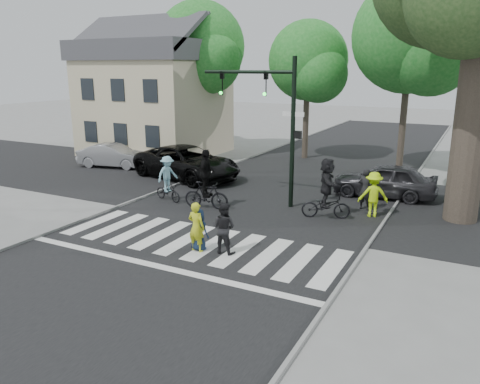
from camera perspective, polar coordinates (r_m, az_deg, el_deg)
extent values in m
plane|color=gray|center=(14.77, -7.15, -7.32)|extent=(120.00, 120.00, 0.00)
cube|color=black|center=(18.84, 1.45, -2.24)|extent=(10.00, 70.00, 0.01)
cube|color=black|center=(21.48, 4.95, -0.14)|extent=(70.00, 10.00, 0.01)
cube|color=gray|center=(21.43, -10.78, -0.26)|extent=(0.10, 70.00, 0.10)
cube|color=gray|center=(17.34, 16.67, -4.26)|extent=(0.10, 70.00, 0.10)
cube|color=silver|center=(18.23, -17.13, -3.51)|extent=(0.55, 3.00, 0.01)
cube|color=silver|center=(17.57, -14.78, -4.02)|extent=(0.55, 3.00, 0.01)
cube|color=silver|center=(16.94, -12.25, -4.57)|extent=(0.55, 3.00, 0.01)
cube|color=silver|center=(16.35, -9.53, -5.15)|extent=(0.55, 3.00, 0.01)
cube|color=silver|center=(15.80, -6.60, -5.76)|extent=(0.55, 3.00, 0.01)
cube|color=silver|center=(15.29, -3.47, -6.40)|extent=(0.55, 3.00, 0.01)
cube|color=silver|center=(14.84, -0.12, -7.06)|extent=(0.55, 3.00, 0.01)
cube|color=silver|center=(14.44, 3.43, -7.72)|extent=(0.55, 3.00, 0.01)
cube|color=silver|center=(14.10, 7.19, -8.40)|extent=(0.55, 3.00, 0.01)
cube|color=silver|center=(13.82, 11.12, -9.06)|extent=(0.55, 3.00, 0.01)
cube|color=silver|center=(13.88, -9.98, -8.90)|extent=(10.00, 0.30, 0.01)
cylinder|color=black|center=(18.81, 6.44, 6.99)|extent=(0.18, 0.18, 6.00)
cylinder|color=black|center=(19.44, 0.96, 14.43)|extent=(4.00, 0.14, 0.14)
imported|color=black|center=(19.11, 3.16, 13.05)|extent=(0.16, 0.20, 1.00)
sphere|color=#19E533|center=(19.02, 2.99, 11.84)|extent=(0.14, 0.14, 0.14)
imported|color=black|center=(20.01, -2.20, 13.15)|extent=(0.16, 0.20, 1.00)
sphere|color=#19E533|center=(19.92, -2.37, 11.99)|extent=(0.14, 0.14, 0.14)
cube|color=black|center=(18.73, 7.07, 6.94)|extent=(0.28, 0.18, 0.30)
cube|color=#FF660C|center=(18.70, 7.39, 6.91)|extent=(0.02, 0.14, 0.20)
cube|color=white|center=(18.72, 6.51, 9.42)|extent=(0.90, 0.04, 0.18)
cylinder|color=brown|center=(18.82, 26.33, 7.10)|extent=(1.20, 1.20, 7.00)
cylinder|color=brown|center=(35.15, -11.36, 10.39)|extent=(0.36, 0.36, 5.95)
sphere|color=#1A7723|center=(35.06, -11.65, 15.93)|extent=(5.20, 5.20, 5.20)
sphere|color=#1A7723|center=(33.80, -11.01, 14.57)|extent=(3.64, 3.64, 3.64)
cylinder|color=brown|center=(31.84, -4.76, 10.62)|extent=(0.36, 0.36, 6.44)
sphere|color=#1A7723|center=(31.78, -4.91, 17.25)|extent=(5.80, 5.80, 5.80)
sphere|color=#1A7723|center=(30.41, -3.86, 15.65)|extent=(4.06, 4.06, 4.06)
cylinder|color=brown|center=(29.82, 8.06, 9.44)|extent=(0.36, 0.36, 5.60)
sphere|color=#1A7723|center=(29.69, 8.29, 15.59)|extent=(4.80, 4.80, 4.80)
sphere|color=#1A7723|center=(28.70, 9.60, 13.97)|extent=(3.36, 3.36, 3.36)
cylinder|color=brown|center=(27.07, 19.36, 9.41)|extent=(0.36, 0.36, 6.72)
sphere|color=#1A7723|center=(27.04, 20.09, 17.52)|extent=(6.00, 6.00, 6.00)
sphere|color=#1A7723|center=(25.95, 22.32, 15.33)|extent=(4.20, 4.20, 4.20)
cube|color=beige|center=(31.88, -10.28, 10.05)|extent=(8.00, 7.00, 6.00)
cube|color=#47474C|center=(31.80, -10.59, 16.52)|extent=(8.40, 7.40, 1.20)
cube|color=#47474C|center=(30.40, -12.92, 18.38)|extent=(8.40, 3.69, 2.44)
cube|color=#47474C|center=(33.33, -8.63, 18.24)|extent=(8.40, 3.69, 2.44)
cube|color=black|center=(30.96, -17.72, 7.03)|extent=(1.00, 0.06, 1.30)
cube|color=black|center=(30.74, -18.10, 11.83)|extent=(1.00, 0.06, 1.30)
cube|color=black|center=(29.32, -14.36, 6.87)|extent=(1.00, 0.06, 1.30)
cube|color=black|center=(29.10, -14.69, 11.94)|extent=(1.00, 0.06, 1.30)
cube|color=black|center=(27.80, -10.62, 6.66)|extent=(1.00, 0.06, 1.30)
cube|color=black|center=(27.56, -10.88, 12.01)|extent=(1.00, 0.06, 1.30)
cube|color=gray|center=(28.35, -12.28, 4.06)|extent=(2.00, 1.20, 0.80)
imported|color=#C6D11F|center=(14.55, -5.34, -4.27)|extent=(0.61, 0.42, 1.59)
imported|color=#13233D|center=(14.67, -5.05, -4.61)|extent=(0.70, 0.50, 1.34)
imported|color=black|center=(14.38, -2.02, -4.38)|extent=(0.79, 0.62, 1.62)
imported|color=black|center=(20.35, -8.75, 0.05)|extent=(1.62, 0.94, 0.81)
imported|color=#7DB6C8|center=(20.17, -8.83, 2.17)|extent=(0.83, 1.12, 1.55)
imported|color=black|center=(19.00, -4.15, -0.40)|extent=(1.92, 0.85, 1.12)
imported|color=black|center=(18.78, -4.20, 2.28)|extent=(0.67, 1.20, 1.93)
imported|color=black|center=(18.07, 10.42, -1.67)|extent=(1.94, 1.18, 0.96)
imported|color=black|center=(17.83, 10.55, 1.16)|extent=(1.05, 1.79, 1.84)
imported|color=black|center=(24.31, -6.51, 3.60)|extent=(6.50, 4.10, 1.67)
imported|color=#9E9FA3|center=(27.96, -15.18, 4.31)|extent=(4.29, 2.28, 1.34)
imported|color=#2D2C30|center=(21.59, 17.20, 1.37)|extent=(4.53, 2.00, 1.51)
imported|color=#C8FF11|center=(18.55, 15.94, -0.30)|extent=(1.29, 1.04, 1.75)
imported|color=black|center=(19.38, 15.05, 0.33)|extent=(0.70, 0.53, 1.71)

